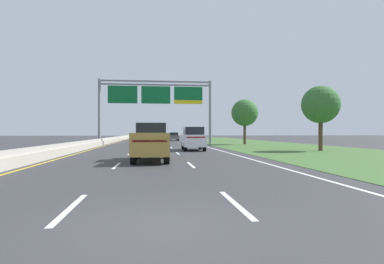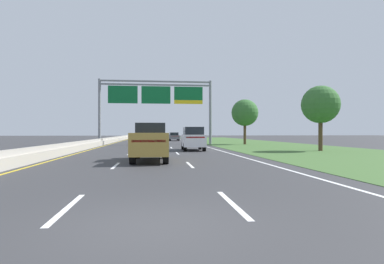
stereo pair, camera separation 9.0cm
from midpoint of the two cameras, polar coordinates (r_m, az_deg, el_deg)
name	(u,v)px [view 1 (the left image)]	position (r m, az deg, el deg)	size (l,w,h in m)	color
ground_plane	(154,145)	(40.90, -6.82, -2.33)	(220.00, 220.00, 0.00)	#333335
lane_striping	(154,145)	(40.44, -6.82, -2.35)	(11.96, 106.00, 0.01)	white
grass_verge_right	(261,145)	(43.21, 12.03, -2.19)	(14.00, 110.00, 0.02)	#3D602D
median_barrier_concrete	(100,143)	(41.42, -15.99, -1.81)	(0.60, 110.00, 0.85)	#A8A399
overhead_sign_gantry	(156,98)	(43.68, -6.42, 5.93)	(15.06, 0.42, 8.64)	gray
pickup_truck_gold	(151,142)	(18.86, -7.34, -1.80)	(2.09, 5.43, 2.20)	#A38438
car_black_centre_lane_suv	(152,135)	(61.68, -7.00, -0.52)	(1.93, 4.71, 2.11)	black
car_white_right_lane_suv	(193,138)	(29.45, 0.12, -1.10)	(2.03, 4.75, 2.11)	silver
car_grey_right_lane_sedan	(173,136)	(61.78, -3.32, -0.78)	(1.93, 4.44, 1.57)	slate
roadside_tree_near	(321,105)	(30.68, 21.56, 4.47)	(3.30, 3.30, 5.73)	#4C3823
roadside_tree_mid	(245,113)	(43.98, 9.18, 3.34)	(3.56, 3.56, 6.03)	#4C3823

